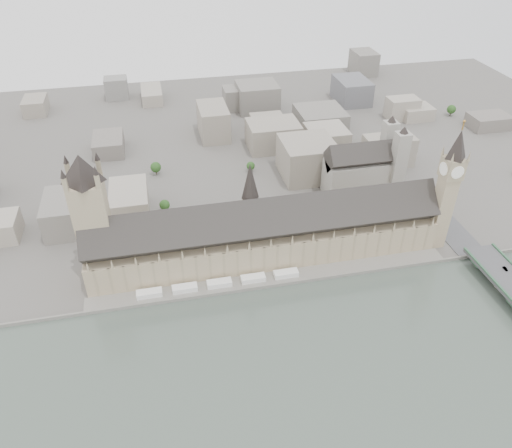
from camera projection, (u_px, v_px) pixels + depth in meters
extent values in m
plane|color=#595651|center=(271.00, 274.00, 375.36)|extent=(900.00, 900.00, 0.00)
cube|color=slate|center=(276.00, 285.00, 362.51)|extent=(600.00, 1.50, 3.00)
cube|color=slate|center=(273.00, 279.00, 368.79)|extent=(270.00, 15.00, 2.00)
cube|color=white|center=(149.00, 293.00, 351.84)|extent=(18.00, 7.00, 4.00)
cube|color=white|center=(185.00, 288.00, 356.18)|extent=(18.00, 7.00, 4.00)
cube|color=white|center=(219.00, 283.00, 360.52)|extent=(18.00, 7.00, 4.00)
cube|color=white|center=(253.00, 278.00, 364.86)|extent=(18.00, 7.00, 4.00)
cube|color=white|center=(286.00, 274.00, 369.20)|extent=(18.00, 7.00, 4.00)
cube|color=#998868|center=(265.00, 245.00, 384.16)|extent=(265.00, 40.00, 25.00)
cube|color=#292724|center=(265.00, 221.00, 371.17)|extent=(265.00, 40.73, 40.73)
cube|color=#998868|center=(441.00, 212.00, 387.88)|extent=(12.00, 12.00, 62.00)
cube|color=#83775A|center=(452.00, 168.00, 365.44)|extent=(14.00, 14.00, 16.00)
cylinder|color=white|center=(461.00, 167.00, 366.69)|extent=(0.60, 10.00, 10.00)
cylinder|color=white|center=(443.00, 169.00, 364.19)|extent=(0.60, 10.00, 10.00)
cylinder|color=white|center=(447.00, 163.00, 371.20)|extent=(10.00, 0.60, 10.00)
cylinder|color=white|center=(458.00, 173.00, 359.69)|extent=(10.00, 0.60, 10.00)
cone|color=#292321|center=(458.00, 144.00, 354.51)|extent=(17.00, 17.00, 22.00)
cylinder|color=#C18638|center=(463.00, 126.00, 346.46)|extent=(1.00, 1.00, 6.00)
sphere|color=#C18638|center=(464.00, 121.00, 344.44)|extent=(2.00, 2.00, 2.00)
cone|color=#83775A|center=(460.00, 148.00, 364.86)|extent=(2.40, 2.40, 8.00)
cone|color=#83775A|center=(443.00, 150.00, 362.60)|extent=(2.40, 2.40, 8.00)
cone|color=#83775A|center=(469.00, 156.00, 354.47)|extent=(2.40, 2.40, 8.00)
cone|color=#83775A|center=(453.00, 158.00, 352.21)|extent=(2.40, 2.40, 8.00)
cube|color=#998868|center=(95.00, 231.00, 351.95)|extent=(23.00, 23.00, 80.00)
cone|color=#292321|center=(81.00, 169.00, 323.19)|extent=(30.00, 30.00, 20.00)
cylinder|color=#83775A|center=(250.00, 209.00, 369.67)|extent=(12.00, 12.00, 20.00)
cone|color=#292321|center=(250.00, 181.00, 355.86)|extent=(13.00, 13.00, 28.00)
cube|color=gray|center=(357.00, 178.00, 459.74)|extent=(60.00, 28.00, 34.00)
cube|color=#292724|center=(360.00, 156.00, 447.09)|extent=(60.00, 28.28, 28.28)
cube|color=gray|center=(386.00, 154.00, 466.26)|extent=(12.00, 12.00, 64.00)
cube|color=gray|center=(398.00, 166.00, 447.08)|extent=(12.00, 12.00, 64.00)
imported|color=gray|center=(505.00, 269.00, 363.08)|extent=(1.67, 4.67, 1.54)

